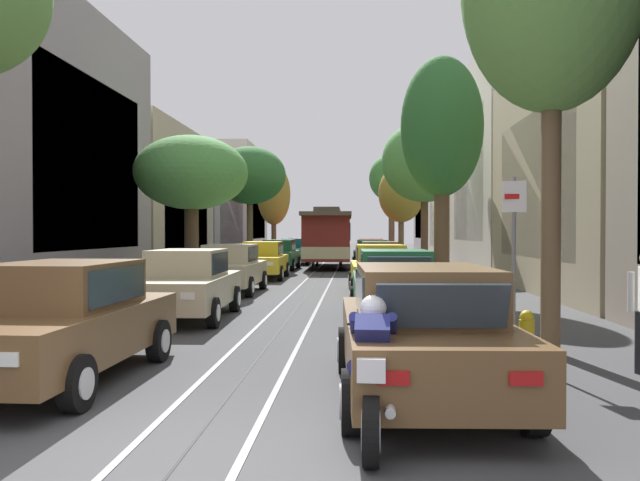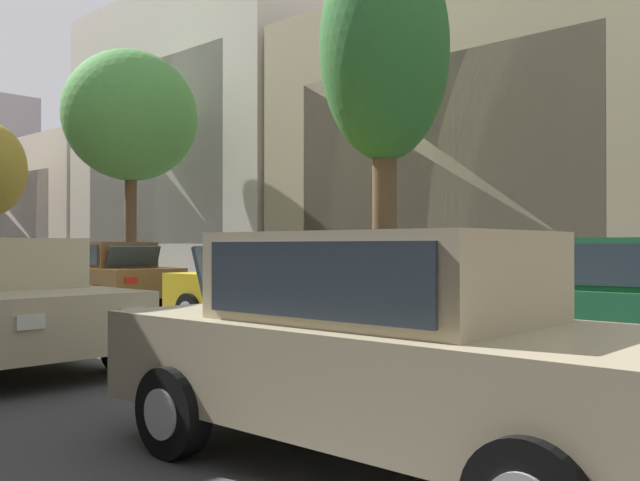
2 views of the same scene
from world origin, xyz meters
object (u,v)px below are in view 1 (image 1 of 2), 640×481
object	(u,v)px
parked_car_green_fifth_right	(372,255)
street_tree_kerb_left_second	(191,174)
parked_car_green_fifth_left	(279,254)
motorcycle_with_rider	(373,372)
street_sign_post	(514,247)
street_tree_kerb_right_far	(392,179)
parked_car_teal_sixth_left	(294,251)
parked_car_yellow_mid_right	(380,269)
street_tree_kerb_right_second	(442,130)
cable_car_trolley	(328,238)
fire_hydrant	(527,339)
parked_car_brown_near_left	(61,321)
parked_car_green_second_right	(394,285)
parked_car_beige_second_left	(187,284)
parked_car_beige_mid_left	(230,268)
parked_car_brown_near_right	(422,332)
street_tree_kerb_left_fourth	(274,195)
parked_car_yellow_fourth_left	(263,260)
parked_car_brown_fourth_right	(380,260)
parked_car_red_sixth_right	(371,251)
street_tree_kerb_right_fourth	(401,194)
parked_car_red_far_left	(300,249)
street_tree_kerb_right_mid	(425,162)

from	to	relation	value
parked_car_green_fifth_right	street_tree_kerb_left_second	xyz separation A→B (m)	(-6.66, -10.92, 3.24)
parked_car_green_fifth_left	motorcycle_with_rider	bearing A→B (deg)	-81.00
street_tree_kerb_left_second	street_sign_post	xyz separation A→B (m)	(8.24, -11.86, -2.28)
motorcycle_with_rider	street_tree_kerb_right_far	bearing A→B (deg)	86.45
parked_car_teal_sixth_left	parked_car_yellow_mid_right	size ratio (longest dim) A/B	1.00
street_tree_kerb_right_second	cable_car_trolley	distance (m)	16.06
parked_car_green_fifth_left	parked_car_green_fifth_right	bearing A→B (deg)	0.04
motorcycle_with_rider	fire_hydrant	xyz separation A→B (m)	(2.33, 3.26, -0.22)
parked_car_brown_near_left	parked_car_green_second_right	size ratio (longest dim) A/B	1.00
parked_car_beige_second_left	parked_car_beige_mid_left	size ratio (longest dim) A/B	1.01
parked_car_brown_near_right	cable_car_trolley	size ratio (longest dim) A/B	0.48
motorcycle_with_rider	cable_car_trolley	bearing A→B (deg)	93.42
parked_car_brown_near_left	street_tree_kerb_left_fourth	xyz separation A→B (m)	(-2.13, 37.37, 3.90)
parked_car_green_fifth_left	street_tree_kerb_right_second	xyz separation A→B (m)	(6.67, -13.38, 4.31)
parked_car_yellow_fourth_left	street_tree_kerb_left_fourth	bearing A→B (deg)	96.22
parked_car_brown_fourth_right	parked_car_brown_near_left	bearing A→B (deg)	-105.04
parked_car_yellow_fourth_left	parked_car_brown_near_right	size ratio (longest dim) A/B	0.99
parked_car_teal_sixth_left	parked_car_brown_near_right	xyz separation A→B (m)	(4.62, -31.07, 0.00)
parked_car_teal_sixth_left	fire_hydrant	size ratio (longest dim) A/B	5.23
parked_car_yellow_fourth_left	parked_car_green_second_right	world-z (taller)	same
parked_car_red_sixth_right	parked_car_yellow_fourth_left	bearing A→B (deg)	-111.42
street_tree_kerb_left_second	street_tree_kerb_left_fourth	world-z (taller)	street_tree_kerb_left_fourth
parked_car_green_fifth_left	street_tree_kerb_left_second	bearing A→B (deg)	-99.16
cable_car_trolley	street_tree_kerb_left_fourth	bearing A→B (deg)	112.05
parked_car_brown_near_left	street_tree_kerb_right_second	distance (m)	13.58
parked_car_green_second_right	street_tree_kerb_right_fourth	bearing A→B (deg)	85.45
parked_car_red_far_left	street_tree_kerb_left_fourth	distance (m)	4.72
parked_car_yellow_fourth_left	fire_hydrant	xyz separation A→B (m)	(6.44, -16.92, -0.38)
street_tree_kerb_right_fourth	street_sign_post	world-z (taller)	street_tree_kerb_right_fourth
street_tree_kerb_right_second	fire_hydrant	distance (m)	10.97
parked_car_teal_sixth_left	street_tree_kerb_left_second	bearing A→B (deg)	-96.64
parked_car_yellow_fourth_left	fire_hydrant	world-z (taller)	parked_car_yellow_fourth_left
parked_car_beige_second_left	parked_car_red_far_left	world-z (taller)	same
parked_car_yellow_fourth_left	parked_car_green_fifth_left	distance (m)	6.38
street_tree_kerb_right_far	parked_car_red_far_left	bearing A→B (deg)	-145.52
parked_car_beige_second_left	parked_car_teal_sixth_left	distance (m)	24.53
parked_car_red_sixth_right	street_tree_kerb_right_far	distance (m)	11.29
motorcycle_with_rider	street_sign_post	world-z (taller)	street_sign_post
parked_car_red_far_left	parked_car_brown_fourth_right	xyz separation A→B (m)	(4.95, -17.42, 0.00)
parked_car_green_second_right	parked_car_yellow_mid_right	world-z (taller)	same
parked_car_red_sixth_right	street_tree_kerb_right_mid	xyz separation A→B (m)	(2.22, -9.81, 4.41)
parked_car_red_sixth_right	cable_car_trolley	size ratio (longest dim) A/B	0.48
parked_car_brown_near_right	street_tree_kerb_right_fourth	world-z (taller)	street_tree_kerb_right_fourth
street_tree_kerb_right_fourth	parked_car_teal_sixth_left	bearing A→B (deg)	177.27
parked_car_beige_second_left	street_sign_post	size ratio (longest dim) A/B	1.55
parked_car_brown_near_right	parked_car_green_second_right	distance (m)	6.61
parked_car_brown_fourth_right	fire_hydrant	xyz separation A→B (m)	(1.48, -17.17, -0.38)
parked_car_beige_mid_left	motorcycle_with_rider	world-z (taller)	parked_car_beige_mid_left
parked_car_brown_near_right	street_tree_kerb_left_fourth	bearing A→B (deg)	100.19
motorcycle_with_rider	fire_hydrant	size ratio (longest dim) A/B	2.37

